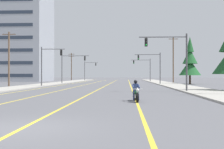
# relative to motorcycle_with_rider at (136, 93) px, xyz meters

# --- Properties ---
(ground_plane) EXTENTS (400.00, 400.00, 0.00)m
(ground_plane) POSITION_rel_motorcycle_with_rider_xyz_m (-4.10, -9.55, -0.59)
(ground_plane) COLOR #5B5B60
(lane_stripe_center) EXTENTS (0.16, 100.00, 0.01)m
(lane_stripe_center) POSITION_rel_motorcycle_with_rider_xyz_m (-4.13, 35.45, -0.58)
(lane_stripe_center) COLOR yellow
(lane_stripe_center) RESTS_ON ground
(lane_stripe_left) EXTENTS (0.16, 100.00, 0.01)m
(lane_stripe_left) POSITION_rel_motorcycle_with_rider_xyz_m (-8.36, 35.45, -0.58)
(lane_stripe_left) COLOR yellow
(lane_stripe_left) RESTS_ON ground
(lane_stripe_right) EXTENTS (0.16, 100.00, 0.01)m
(lane_stripe_right) POSITION_rel_motorcycle_with_rider_xyz_m (0.04, 35.45, -0.58)
(lane_stripe_right) COLOR yellow
(lane_stripe_right) RESTS_ON ground
(lane_stripe_far_left) EXTENTS (0.16, 100.00, 0.01)m
(lane_stripe_far_left) POSITION_rel_motorcycle_with_rider_xyz_m (-12.29, 35.45, -0.58)
(lane_stripe_far_left) COLOR yellow
(lane_stripe_far_left) RESTS_ON ground
(sidewalk_kerb_right) EXTENTS (4.40, 110.00, 0.14)m
(sidewalk_kerb_right) POSITION_rel_motorcycle_with_rider_xyz_m (7.45, 30.45, -0.52)
(sidewalk_kerb_right) COLOR #ADA89E
(sidewalk_kerb_right) RESTS_ON ground
(sidewalk_kerb_left) EXTENTS (4.40, 110.00, 0.14)m
(sidewalk_kerb_left) POSITION_rel_motorcycle_with_rider_xyz_m (-15.65, 30.45, -0.52)
(sidewalk_kerb_left) COLOR #ADA89E
(sidewalk_kerb_left) RESTS_ON ground
(motorcycle_with_rider) EXTENTS (0.70, 2.19, 1.46)m
(motorcycle_with_rider) POSITION_rel_motorcycle_with_rider_xyz_m (0.00, 0.00, 0.00)
(motorcycle_with_rider) COLOR black
(motorcycle_with_rider) RESTS_ON ground
(traffic_signal_near_right) EXTENTS (5.13, 0.39, 6.20)m
(traffic_signal_near_right) POSITION_rel_motorcycle_with_rider_xyz_m (4.26, 10.55, 3.53)
(traffic_signal_near_right) COLOR #47474C
(traffic_signal_near_right) RESTS_ON ground
(traffic_signal_near_left) EXTENTS (3.74, 0.37, 6.20)m
(traffic_signal_near_left) POSITION_rel_motorcycle_with_rider_xyz_m (-12.87, 23.13, 3.44)
(traffic_signal_near_left) COLOR #47474C
(traffic_signal_near_left) RESTS_ON ground
(traffic_signal_mid_right) EXTENTS (5.07, 0.52, 6.20)m
(traffic_signal_mid_right) POSITION_rel_motorcycle_with_rider_xyz_m (4.48, 35.05, 3.52)
(traffic_signal_mid_right) COLOR #47474C
(traffic_signal_mid_right) RESTS_ON ground
(traffic_signal_mid_left) EXTENTS (5.83, 0.37, 6.20)m
(traffic_signal_mid_left) POSITION_rel_motorcycle_with_rider_xyz_m (-12.53, 37.80, 3.57)
(traffic_signal_mid_left) COLOR #47474C
(traffic_signal_mid_left) RESTS_ON ground
(traffic_signal_far_right) EXTENTS (5.25, 0.47, 6.20)m
(traffic_signal_far_right) POSITION_rel_motorcycle_with_rider_xyz_m (4.15, 54.24, 3.53)
(traffic_signal_far_right) COLOR #47474C
(traffic_signal_far_right) RESTS_ON ground
(traffic_signal_far_left) EXTENTS (4.30, 0.57, 6.20)m
(traffic_signal_far_left) POSITION_rel_motorcycle_with_rider_xyz_m (-12.92, 68.12, 3.48)
(traffic_signal_far_left) COLOR #47474C
(traffic_signal_far_left) RESTS_ON ground
(utility_pole_left_near) EXTENTS (2.15, 0.26, 8.67)m
(utility_pole_left_near) POSITION_rel_motorcycle_with_rider_xyz_m (-19.30, 23.54, 3.96)
(utility_pole_left_near) COLOR brown
(utility_pole_left_near) RESTS_ON ground
(utility_pole_right_far) EXTENTS (2.07, 0.26, 10.46)m
(utility_pole_right_far) POSITION_rel_motorcycle_with_rider_xyz_m (10.01, 44.02, 4.85)
(utility_pole_right_far) COLOR brown
(utility_pole_right_far) RESTS_ON ground
(utility_pole_left_far) EXTENTS (2.03, 0.26, 9.05)m
(utility_pole_left_far) POSITION_rel_motorcycle_with_rider_xyz_m (-18.69, 69.35, 4.28)
(utility_pole_left_far) COLOR #4C3828
(utility_pole_left_far) RESTS_ON ground
(conifer_tree_right_verge_far) EXTENTS (4.32, 4.32, 9.52)m
(conifer_tree_right_verge_far) POSITION_rel_motorcycle_with_rider_xyz_m (12.02, 36.42, 3.78)
(conifer_tree_right_verge_far) COLOR #423023
(conifer_tree_right_verge_far) RESTS_ON ground
(apartment_building_far_left_block) EXTENTS (22.26, 15.38, 31.34)m
(apartment_building_far_left_block) POSITION_rel_motorcycle_with_rider_xyz_m (-35.19, 60.90, 15.09)
(apartment_building_far_left_block) COLOR #999EA8
(apartment_building_far_left_block) RESTS_ON ground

